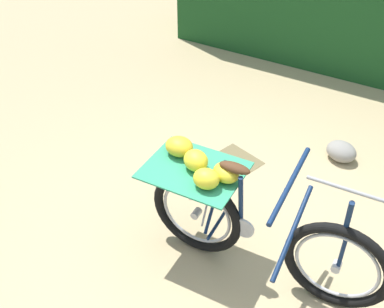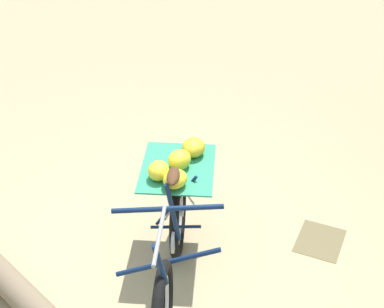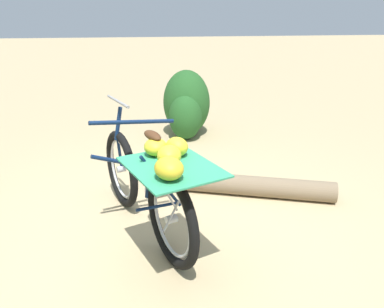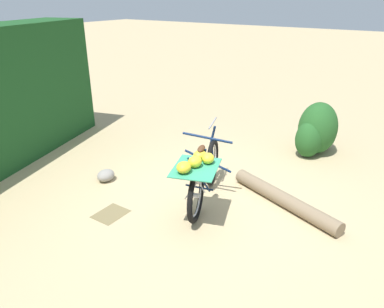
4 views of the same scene
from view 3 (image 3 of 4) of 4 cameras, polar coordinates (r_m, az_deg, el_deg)
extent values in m
plane|color=tan|center=(3.12, -8.06, -13.06)|extent=(60.00, 60.00, 0.00)
torus|color=black|center=(3.54, -10.85, -2.29)|extent=(0.71, 0.31, 0.73)
torus|color=#B7B7BC|center=(3.54, -10.85, -2.29)|extent=(0.54, 0.21, 0.57)
cylinder|color=#B7B7BC|center=(3.54, -10.85, -2.29)|extent=(0.08, 0.10, 0.06)
torus|color=black|center=(2.67, -3.20, -9.98)|extent=(0.71, 0.31, 0.73)
torus|color=#B7B7BC|center=(2.67, -3.20, -9.98)|extent=(0.54, 0.21, 0.57)
cylinder|color=#B7B7BC|center=(2.67, -3.20, -9.98)|extent=(0.08, 0.10, 0.06)
cylinder|color=#0F2347|center=(3.20, -9.10, -1.55)|extent=(0.27, 0.67, 0.30)
cylinder|color=#0F2347|center=(3.01, -9.04, 4.90)|extent=(0.27, 0.68, 0.11)
cylinder|color=#0F2347|center=(2.82, -6.41, -2.10)|extent=(0.07, 0.12, 0.49)
cylinder|color=#0F2347|center=(2.81, -4.96, -7.98)|extent=(0.15, 0.37, 0.05)
cylinder|color=#0F2347|center=(2.68, -4.73, -4.36)|extent=(0.13, 0.31, 0.47)
cylinder|color=#0F2347|center=(3.50, -11.07, 0.03)|extent=(0.04, 0.05, 0.30)
cylinder|color=#0F2347|center=(3.39, -11.30, 4.64)|extent=(0.07, 0.10, 0.30)
cylinder|color=gray|center=(3.31, -11.38, 7.97)|extent=(0.50, 0.20, 0.02)
ellipsoid|color=#4C2D19|center=(2.68, -6.12, 2.85)|extent=(0.24, 0.16, 0.06)
cylinder|color=#B7B7BC|center=(2.96, -6.53, -6.18)|extent=(0.16, 0.07, 0.16)
cylinder|color=#B7B7BC|center=(2.65, -4.20, -5.53)|extent=(0.08, 0.20, 0.39)
cylinder|color=#B7B7BC|center=(2.49, -2.08, -7.39)|extent=(0.10, 0.23, 0.39)
cube|color=brown|center=(2.48, -3.17, -2.36)|extent=(0.71, 0.62, 0.02)
cube|color=#33936B|center=(2.47, -3.17, -1.97)|extent=(0.82, 0.74, 0.01)
ellipsoid|color=yellow|center=(2.65, -5.64, 1.10)|extent=(0.21, 0.18, 0.12)
ellipsoid|color=yellow|center=(2.62, -2.34, 1.15)|extent=(0.22, 0.21, 0.14)
ellipsoid|color=yellow|center=(2.44, -3.55, -0.31)|extent=(0.22, 0.19, 0.14)
ellipsoid|color=gold|center=(2.25, -3.57, -2.24)|extent=(0.25, 0.23, 0.14)
sphere|color=#8CAD38|center=(2.45, -4.24, -1.07)|extent=(0.07, 0.07, 0.07)
cylinder|color=#7F6B51|center=(3.81, 7.74, -4.78)|extent=(0.83, 1.78, 0.20)
ellipsoid|color=#235623|center=(5.63, -0.85, 7.93)|extent=(0.78, 0.70, 0.97)
ellipsoid|color=#235623|center=(5.40, -1.03, 5.79)|extent=(0.53, 0.48, 0.68)
ellipsoid|color=#235623|center=(5.91, -0.51, 6.86)|extent=(0.49, 0.44, 0.63)
cylinder|color=#4C3823|center=(5.73, -0.83, 4.14)|extent=(0.07, 0.07, 0.19)
camera|label=1|loc=(4.75, 18.24, 33.75)|focal=44.66mm
camera|label=2|loc=(5.64, -26.66, 32.72)|focal=51.76mm
camera|label=4|loc=(2.96, 110.83, 14.18)|focal=34.21mm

